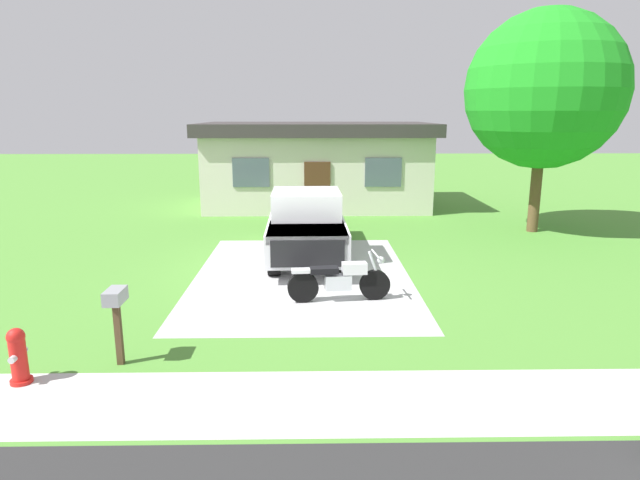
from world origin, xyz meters
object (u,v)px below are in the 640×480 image
Objects in this scene: mailbox at (116,306)px; neighbor_house at (317,164)px; fire_hydrant at (18,356)px; motorcycle at (340,280)px; pickup_truck at (306,222)px; shade_tree at (545,90)px.

neighbor_house is at bearing 77.64° from mailbox.
neighbor_house is (3.32, 15.13, 0.81)m from mailbox.
motorcycle is at bearing 35.51° from fire_hydrant.
fire_hydrant is (-4.96, -3.54, -0.05)m from motorcycle.
mailbox is (1.28, 0.61, 0.55)m from fire_hydrant.
motorcycle is 0.39× the size of pickup_truck.
mailbox reaches higher than fire_hydrant.
shade_tree reaches higher than neighbor_house.
shade_tree is (11.86, 10.41, 4.20)m from fire_hydrant.
fire_hydrant is 0.12× the size of shade_tree.
motorcycle is 3.91m from pickup_truck.
pickup_truck is 0.79× the size of shade_tree.
neighbor_house is at bearing 143.76° from shade_tree.
mailbox is 15.51m from neighbor_house.
neighbor_house is (4.60, 15.74, 1.36)m from fire_hydrant.
motorcycle is 10.58m from shade_tree.
neighbor_house is (-7.26, 5.32, -2.84)m from shade_tree.
shade_tree is at bearing -36.24° from neighbor_house.
motorcycle is at bearing 38.54° from mailbox.
motorcycle is at bearing -78.87° from pickup_truck.
fire_hydrant is 16.33m from shade_tree.
neighbor_house is at bearing 91.73° from motorcycle.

